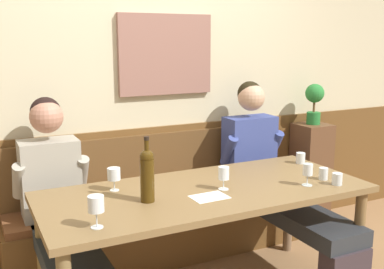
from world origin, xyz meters
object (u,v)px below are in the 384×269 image
person_left_seat (274,176)px  potted_plant (314,100)px  wine_glass_right_end (224,174)px  water_tumbler_right (323,174)px  wine_glass_center_rear (96,206)px  water_tumbler_left (337,179)px  wine_glass_near_bucket (308,171)px  water_tumbler_center (301,158)px  wall_bench (163,223)px  person_right_seat (61,210)px  wine_glass_left_end (114,175)px  wine_bottle_clear_water (147,174)px  dining_table (206,202)px

person_left_seat → potted_plant: size_ratio=3.75×
wine_glass_right_end → water_tumbler_right: wine_glass_right_end is taller
wine_glass_center_rear → water_tumbler_left: size_ratio=2.15×
wine_glass_near_bucket → potted_plant: 1.30m
person_left_seat → water_tumbler_center: (0.15, -0.12, 0.15)m
person_left_seat → water_tumbler_right: (0.02, -0.50, 0.15)m
wall_bench → person_right_seat: (-0.81, -0.35, 0.36)m
water_tumbler_center → potted_plant: 0.82m
wine_glass_near_bucket → wine_glass_left_end: 1.19m
wine_glass_right_end → person_right_seat: bearing=156.5°
wine_glass_near_bucket → water_tumbler_right: 0.19m
wine_glass_near_bucket → wine_glass_center_rear: bearing=-177.4°
wine_bottle_clear_water → water_tumbler_center: (1.30, 0.26, -0.12)m
dining_table → wall_bench: bearing=90.0°
potted_plant → dining_table: bearing=-153.6°
person_left_seat → wine_glass_left_end: bearing=-175.2°
wine_glass_right_end → wine_glass_left_end: size_ratio=1.02×
person_left_seat → wine_glass_right_end: size_ratio=9.30×
wine_glass_center_rear → water_tumbler_right: wine_glass_center_rear is taller
water_tumbler_center → wine_glass_left_end: bearing=179.7°
potted_plant → wall_bench: bearing=-178.6°
wall_bench → wine_glass_near_bucket: (0.60, -0.91, 0.57)m
wine_glass_right_end → water_tumbler_right: size_ratio=1.82×
wall_bench → person_left_seat: 0.91m
wine_glass_center_rear → wine_glass_right_end: bearing=15.1°
wine_glass_left_end → water_tumbler_left: 1.39m
person_left_seat → wine_glass_near_bucket: 0.61m
wall_bench → wine_bottle_clear_water: bearing=-118.5°
person_left_seat → water_tumbler_center: 0.24m
person_right_seat → wine_glass_near_bucket: (1.41, -0.56, 0.21)m
wine_bottle_clear_water → dining_table: bearing=6.7°
person_left_seat → water_tumbler_right: person_left_seat is taller
wine_glass_right_end → person_left_seat: bearing=29.9°
person_right_seat → wine_glass_near_bucket: 1.53m
person_left_seat → potted_plant: bearing=29.4°
person_left_seat → wine_glass_right_end: (-0.67, -0.38, 0.21)m
wine_glass_left_end → potted_plant: potted_plant is taller
person_left_seat → water_tumbler_center: person_left_seat is taller
wine_bottle_clear_water → wine_glass_center_rear: bearing=-146.3°
wine_glass_right_end → water_tumbler_left: size_ratio=1.90×
person_left_seat → dining_table: bearing=-156.6°
wall_bench → wine_bottle_clear_water: 1.05m
potted_plant → wine_glass_near_bucket: bearing=-132.2°
person_left_seat → potted_plant: 0.94m
water_tumbler_left → wine_glass_center_rear: bearing=179.6°
wine_bottle_clear_water → wine_glass_left_end: wine_bottle_clear_water is taller
person_right_seat → dining_table: bearing=-22.6°
wine_bottle_clear_water → potted_plant: 2.02m
wine_glass_left_end → person_right_seat: bearing=158.8°
wall_bench → person_right_seat: size_ratio=1.79×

